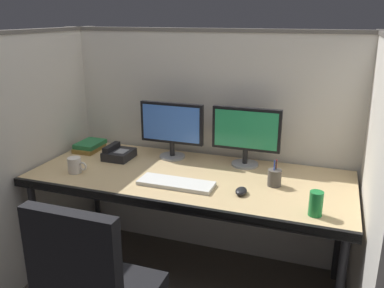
{
  "coord_description": "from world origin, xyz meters",
  "views": [
    {
      "loc": [
        0.77,
        -1.81,
        1.66
      ],
      "look_at": [
        0.0,
        0.35,
        0.92
      ],
      "focal_mm": 37.87,
      "sensor_mm": 36.0,
      "label": 1
    }
  ],
  "objects_px": {
    "monitor_right": "(246,133)",
    "keyboard_main": "(176,183)",
    "monitor_left": "(172,126)",
    "coffee_mug": "(75,165)",
    "soda_can": "(316,204)",
    "book_stack": "(90,146)",
    "pen_cup": "(275,178)",
    "computer_mouse": "(241,191)",
    "desk_phone": "(118,154)",
    "desk": "(189,183)"
  },
  "relations": [
    {
      "from": "coffee_mug",
      "to": "pen_cup",
      "type": "height_order",
      "value": "pen_cup"
    },
    {
      "from": "keyboard_main",
      "to": "desk_phone",
      "type": "distance_m",
      "value": 0.6
    },
    {
      "from": "keyboard_main",
      "to": "computer_mouse",
      "type": "xyz_separation_m",
      "value": [
        0.37,
        0.01,
        0.01
      ]
    },
    {
      "from": "monitor_right",
      "to": "computer_mouse",
      "type": "xyz_separation_m",
      "value": [
        0.08,
        -0.43,
        -0.2
      ]
    },
    {
      "from": "coffee_mug",
      "to": "monitor_right",
      "type": "bearing_deg",
      "value": 26.38
    },
    {
      "from": "desk",
      "to": "book_stack",
      "type": "xyz_separation_m",
      "value": [
        -0.82,
        0.22,
        0.08
      ]
    },
    {
      "from": "desk_phone",
      "to": "coffee_mug",
      "type": "bearing_deg",
      "value": -111.13
    },
    {
      "from": "desk",
      "to": "monitor_right",
      "type": "distance_m",
      "value": 0.48
    },
    {
      "from": "desk",
      "to": "soda_can",
      "type": "xyz_separation_m",
      "value": [
        0.74,
        -0.26,
        0.11
      ]
    },
    {
      "from": "monitor_right",
      "to": "soda_can",
      "type": "height_order",
      "value": "monitor_right"
    },
    {
      "from": "soda_can",
      "to": "pen_cup",
      "type": "xyz_separation_m",
      "value": [
        -0.24,
        0.29,
        -0.01
      ]
    },
    {
      "from": "computer_mouse",
      "to": "coffee_mug",
      "type": "relative_size",
      "value": 0.76
    },
    {
      "from": "desk",
      "to": "pen_cup",
      "type": "height_order",
      "value": "pen_cup"
    },
    {
      "from": "desk",
      "to": "computer_mouse",
      "type": "bearing_deg",
      "value": -22.68
    },
    {
      "from": "keyboard_main",
      "to": "soda_can",
      "type": "height_order",
      "value": "soda_can"
    },
    {
      "from": "coffee_mug",
      "to": "pen_cup",
      "type": "relative_size",
      "value": 0.83
    },
    {
      "from": "monitor_left",
      "to": "pen_cup",
      "type": "bearing_deg",
      "value": -18.71
    },
    {
      "from": "soda_can",
      "to": "desk_phone",
      "type": "bearing_deg",
      "value": 162.99
    },
    {
      "from": "keyboard_main",
      "to": "coffee_mug",
      "type": "height_order",
      "value": "coffee_mug"
    },
    {
      "from": "monitor_left",
      "to": "monitor_right",
      "type": "height_order",
      "value": "same"
    },
    {
      "from": "desk",
      "to": "pen_cup",
      "type": "distance_m",
      "value": 0.51
    },
    {
      "from": "desk_phone",
      "to": "pen_cup",
      "type": "relative_size",
      "value": 1.26
    },
    {
      "from": "desk",
      "to": "computer_mouse",
      "type": "relative_size",
      "value": 19.79
    },
    {
      "from": "monitor_left",
      "to": "coffee_mug",
      "type": "xyz_separation_m",
      "value": [
        -0.45,
        -0.45,
        -0.17
      ]
    },
    {
      "from": "desk",
      "to": "coffee_mug",
      "type": "xyz_separation_m",
      "value": [
        -0.67,
        -0.18,
        0.1
      ]
    },
    {
      "from": "monitor_left",
      "to": "soda_can",
      "type": "bearing_deg",
      "value": -29.09
    },
    {
      "from": "monitor_right",
      "to": "keyboard_main",
      "type": "height_order",
      "value": "monitor_right"
    },
    {
      "from": "pen_cup",
      "to": "monitor_left",
      "type": "bearing_deg",
      "value": 161.29
    },
    {
      "from": "book_stack",
      "to": "pen_cup",
      "type": "distance_m",
      "value": 1.34
    },
    {
      "from": "computer_mouse",
      "to": "soda_can",
      "type": "height_order",
      "value": "soda_can"
    },
    {
      "from": "keyboard_main",
      "to": "soda_can",
      "type": "xyz_separation_m",
      "value": [
        0.76,
        -0.11,
        0.05
      ]
    },
    {
      "from": "desk_phone",
      "to": "book_stack",
      "type": "distance_m",
      "value": 0.29
    },
    {
      "from": "monitor_left",
      "to": "coffee_mug",
      "type": "distance_m",
      "value": 0.66
    },
    {
      "from": "coffee_mug",
      "to": "monitor_left",
      "type": "bearing_deg",
      "value": 44.95
    },
    {
      "from": "monitor_right",
      "to": "soda_can",
      "type": "bearing_deg",
      "value": -49.87
    },
    {
      "from": "monitor_left",
      "to": "monitor_right",
      "type": "relative_size",
      "value": 1.0
    },
    {
      "from": "desk",
      "to": "monitor_left",
      "type": "bearing_deg",
      "value": 128.76
    },
    {
      "from": "keyboard_main",
      "to": "coffee_mug",
      "type": "relative_size",
      "value": 3.41
    },
    {
      "from": "monitor_right",
      "to": "desk_phone",
      "type": "xyz_separation_m",
      "value": [
        -0.82,
        -0.16,
        -0.18
      ]
    },
    {
      "from": "coffee_mug",
      "to": "keyboard_main",
      "type": "bearing_deg",
      "value": 2.49
    },
    {
      "from": "desk",
      "to": "coffee_mug",
      "type": "distance_m",
      "value": 0.7
    },
    {
      "from": "monitor_left",
      "to": "keyboard_main",
      "type": "distance_m",
      "value": 0.51
    },
    {
      "from": "book_stack",
      "to": "coffee_mug",
      "type": "xyz_separation_m",
      "value": [
        0.16,
        -0.4,
        0.02
      ]
    },
    {
      "from": "soda_can",
      "to": "desk",
      "type": "bearing_deg",
      "value": 160.38
    },
    {
      "from": "desk_phone",
      "to": "keyboard_main",
      "type": "bearing_deg",
      "value": -28.29
    },
    {
      "from": "soda_can",
      "to": "coffee_mug",
      "type": "distance_m",
      "value": 1.41
    },
    {
      "from": "soda_can",
      "to": "monitor_right",
      "type": "bearing_deg",
      "value": 130.13
    },
    {
      "from": "desk",
      "to": "desk_phone",
      "type": "xyz_separation_m",
      "value": [
        -0.54,
        0.13,
        0.08
      ]
    },
    {
      "from": "keyboard_main",
      "to": "desk_phone",
      "type": "relative_size",
      "value": 2.26
    },
    {
      "from": "computer_mouse",
      "to": "desk_phone",
      "type": "height_order",
      "value": "desk_phone"
    }
  ]
}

